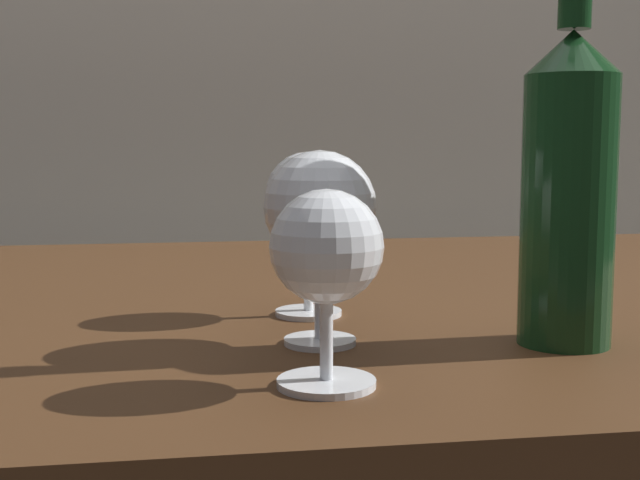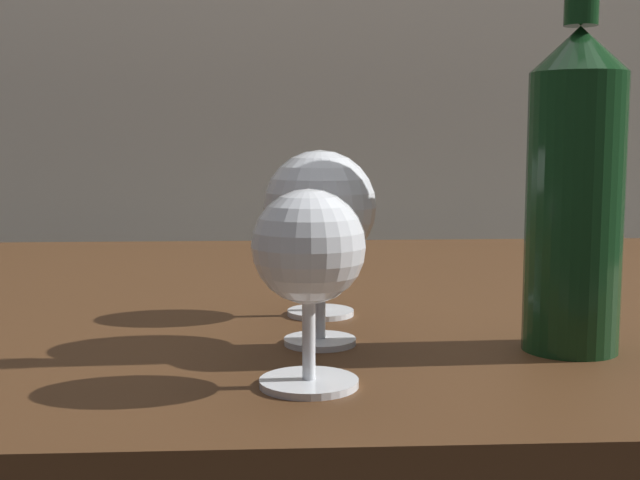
{
  "view_description": "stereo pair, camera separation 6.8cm",
  "coord_description": "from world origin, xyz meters",
  "px_view_note": "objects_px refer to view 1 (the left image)",
  "views": [
    {
      "loc": [
        -0.12,
        -0.9,
        0.88
      ],
      "look_at": [
        -0.01,
        -0.24,
        0.8
      ],
      "focal_mm": 47.21,
      "sensor_mm": 36.0,
      "label": 1
    },
    {
      "loc": [
        -0.05,
        -0.91,
        0.88
      ],
      "look_at": [
        -0.01,
        -0.24,
        0.8
      ],
      "focal_mm": 47.21,
      "sensor_mm": 36.0,
      "label": 2
    }
  ],
  "objects_px": {
    "wine_glass_port": "(308,200)",
    "wine_bottle": "(569,181)",
    "wine_glass_amber": "(326,254)",
    "wine_glass_pinot": "(320,211)"
  },
  "relations": [
    {
      "from": "wine_glass_port",
      "to": "wine_bottle",
      "type": "relative_size",
      "value": 0.46
    },
    {
      "from": "wine_glass_amber",
      "to": "wine_glass_pinot",
      "type": "bearing_deg",
      "value": 83.18
    },
    {
      "from": "wine_glass_amber",
      "to": "wine_glass_port",
      "type": "distance_m",
      "value": 0.23
    },
    {
      "from": "wine_glass_pinot",
      "to": "wine_bottle",
      "type": "relative_size",
      "value": 0.46
    },
    {
      "from": "wine_glass_port",
      "to": "wine_glass_pinot",
      "type": "bearing_deg",
      "value": -93.41
    },
    {
      "from": "wine_glass_amber",
      "to": "wine_glass_pinot",
      "type": "distance_m",
      "value": 0.12
    },
    {
      "from": "wine_glass_port",
      "to": "wine_bottle",
      "type": "distance_m",
      "value": 0.24
    },
    {
      "from": "wine_glass_pinot",
      "to": "wine_glass_port",
      "type": "xyz_separation_m",
      "value": [
        0.01,
        0.11,
        0.0
      ]
    },
    {
      "from": "wine_bottle",
      "to": "wine_glass_port",
      "type": "bearing_deg",
      "value": 142.94
    },
    {
      "from": "wine_glass_port",
      "to": "wine_bottle",
      "type": "bearing_deg",
      "value": -37.06
    }
  ]
}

